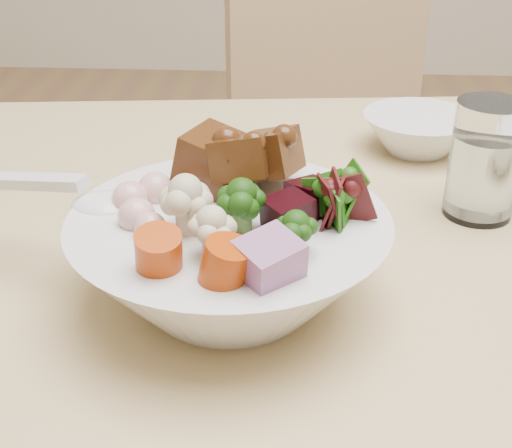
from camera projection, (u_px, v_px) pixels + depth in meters
The scene contains 5 objects.
chair_far at pixel (348, 199), 1.34m from camera, with size 0.52×0.52×0.85m.
food_bowl at pixel (232, 253), 0.55m from camera, with size 0.24×0.24×0.13m.
soup_spoon at pixel (86, 199), 0.56m from camera, with size 0.15×0.08×0.03m.
water_glass at pixel (484, 165), 0.67m from camera, with size 0.07×0.07×0.11m.
side_bowl at pixel (418, 133), 0.82m from camera, with size 0.13×0.13×0.04m, color silver, non-canonical shape.
Camera 1 is at (-0.40, -0.65, 1.08)m, focal length 50.00 mm.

